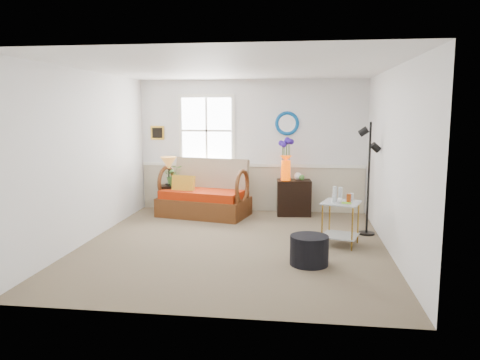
# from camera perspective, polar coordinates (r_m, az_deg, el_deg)

# --- Properties ---
(floor) EXTENTS (4.50, 5.00, 0.01)m
(floor) POSITION_cam_1_polar(r_m,az_deg,el_deg) (7.10, -0.79, -7.88)
(floor) COLOR brown
(floor) RESTS_ON ground
(ceiling) EXTENTS (4.50, 5.00, 0.01)m
(ceiling) POSITION_cam_1_polar(r_m,az_deg,el_deg) (6.84, -0.84, 13.51)
(ceiling) COLOR white
(ceiling) RESTS_ON walls
(walls) EXTENTS (4.51, 5.01, 2.60)m
(walls) POSITION_cam_1_polar(r_m,az_deg,el_deg) (6.85, -0.82, 2.61)
(walls) COLOR white
(walls) RESTS_ON floor
(wainscot) EXTENTS (4.46, 0.02, 0.90)m
(wainscot) POSITION_cam_1_polar(r_m,az_deg,el_deg) (9.41, 1.38, -1.01)
(wainscot) COLOR #C1B699
(wainscot) RESTS_ON walls
(chair_rail) EXTENTS (4.46, 0.04, 0.06)m
(chair_rail) POSITION_cam_1_polar(r_m,az_deg,el_deg) (9.33, 1.38, 1.83)
(chair_rail) COLOR white
(chair_rail) RESTS_ON walls
(window) EXTENTS (1.14, 0.06, 1.44)m
(window) POSITION_cam_1_polar(r_m,az_deg,el_deg) (9.41, -4.09, 6.02)
(window) COLOR white
(window) RESTS_ON walls
(picture) EXTENTS (0.28, 0.03, 0.28)m
(picture) POSITION_cam_1_polar(r_m,az_deg,el_deg) (9.68, -10.03, 5.69)
(picture) COLOR gold
(picture) RESTS_ON walls
(mirror) EXTENTS (0.47, 0.07, 0.47)m
(mirror) POSITION_cam_1_polar(r_m,az_deg,el_deg) (9.23, 5.76, 6.89)
(mirror) COLOR blue
(mirror) RESTS_ON walls
(loveseat) EXTENTS (1.81, 1.27, 1.07)m
(loveseat) POSITION_cam_1_polar(r_m,az_deg,el_deg) (8.93, -4.44, -0.98)
(loveseat) COLOR brown
(loveseat) RESTS_ON floor
(throw_pillow) EXTENTS (0.44, 0.17, 0.43)m
(throw_pillow) POSITION_cam_1_polar(r_m,az_deg,el_deg) (8.93, -6.93, -0.82)
(throw_pillow) COLOR #BE6007
(throw_pillow) RESTS_ON loveseat
(lamp_stand) EXTENTS (0.38, 0.38, 0.55)m
(lamp_stand) POSITION_cam_1_polar(r_m,az_deg,el_deg) (9.26, -8.82, -2.35)
(lamp_stand) COLOR black
(lamp_stand) RESTS_ON floor
(table_lamp) EXTENTS (0.33, 0.33, 0.56)m
(table_lamp) POSITION_cam_1_polar(r_m,az_deg,el_deg) (9.13, -8.67, 1.05)
(table_lamp) COLOR #C37C35
(table_lamp) RESTS_ON lamp_stand
(potted_plant) EXTENTS (0.49, 0.51, 0.31)m
(potted_plant) POSITION_cam_1_polar(r_m,az_deg,el_deg) (9.16, -8.10, 0.29)
(potted_plant) COLOR #447A34
(potted_plant) RESTS_ON lamp_stand
(cabinet) EXTENTS (0.67, 0.46, 0.68)m
(cabinet) POSITION_cam_1_polar(r_m,az_deg,el_deg) (9.04, 6.57, -2.14)
(cabinet) COLOR black
(cabinet) RESTS_ON floor
(flower_vase) EXTENTS (0.23, 0.23, 0.79)m
(flower_vase) POSITION_cam_1_polar(r_m,az_deg,el_deg) (8.90, 5.62, 2.49)
(flower_vase) COLOR #F14800
(flower_vase) RESTS_ON cabinet
(side_table) EXTENTS (0.65, 0.65, 0.66)m
(side_table) POSITION_cam_1_polar(r_m,az_deg,el_deg) (7.15, 12.14, -5.22)
(side_table) COLOR olive
(side_table) RESTS_ON floor
(tabletop_items) EXTENTS (0.36, 0.36, 0.21)m
(tabletop_items) POSITION_cam_1_polar(r_m,az_deg,el_deg) (7.11, 12.38, -1.73)
(tabletop_items) COLOR silver
(tabletop_items) RESTS_ON side_table
(floor_lamp) EXTENTS (0.31, 0.31, 1.82)m
(floor_lamp) POSITION_cam_1_polar(r_m,az_deg,el_deg) (7.77, 15.40, 0.12)
(floor_lamp) COLOR black
(floor_lamp) RESTS_ON floor
(ottoman) EXTENTS (0.64, 0.64, 0.39)m
(ottoman) POSITION_cam_1_polar(r_m,az_deg,el_deg) (6.23, 8.43, -8.47)
(ottoman) COLOR black
(ottoman) RESTS_ON floor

